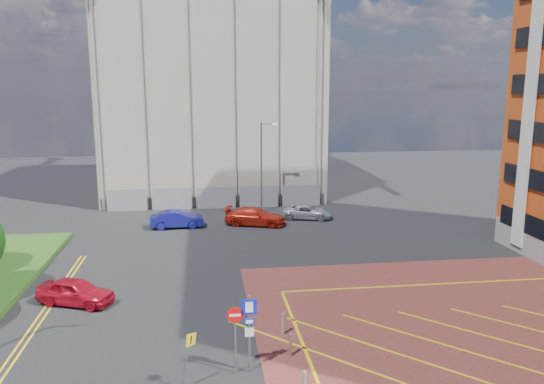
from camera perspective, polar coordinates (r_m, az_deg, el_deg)
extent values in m
cylinder|color=#9EA0A8|center=(46.87, -1.15, 2.60)|extent=(0.16, 0.16, 8.00)
cylinder|color=#9EA0A8|center=(46.52, -0.43, 7.35)|extent=(1.20, 0.10, 0.10)
cube|color=silver|center=(46.60, 0.31, 7.32)|extent=(0.50, 0.15, 0.12)
cylinder|color=#9EA0A8|center=(21.33, -2.45, -15.05)|extent=(0.10, 0.10, 3.20)
cube|color=#0A18C0|center=(20.82, -2.47, -12.25)|extent=(0.60, 0.04, 0.60)
cube|color=white|center=(20.80, -2.46, -12.27)|extent=(0.30, 0.02, 0.42)
cube|color=#0A18C0|center=(21.06, -2.45, -13.74)|extent=(0.40, 0.04, 0.25)
cube|color=white|center=(21.04, -2.45, -13.77)|extent=(0.28, 0.02, 0.14)
cube|color=white|center=(21.26, -2.44, -14.84)|extent=(0.35, 0.04, 0.35)
cylinder|color=#9EA0A8|center=(21.41, -3.97, -15.71)|extent=(0.08, 0.08, 2.70)
cylinder|color=red|center=(20.90, -4.00, -13.06)|extent=(0.64, 0.04, 0.64)
cube|color=white|center=(20.88, -4.00, -13.09)|extent=(0.44, 0.02, 0.10)
cylinder|color=#9EA0A8|center=(20.70, -9.27, -17.62)|extent=(0.41, 0.08, 2.19)
cube|color=yellow|center=(20.25, -8.71, -15.42)|extent=(0.39, 0.39, 0.51)
cylinder|color=#9EA0A8|center=(22.93, 2.01, -16.23)|extent=(0.14, 0.14, 0.90)
cylinder|color=black|center=(24.70, 1.22, -14.11)|extent=(0.14, 0.14, 0.90)
cube|color=#B0A390|center=(58.06, -6.53, 11.14)|extent=(21.20, 19.20, 22.00)
cube|color=yellow|center=(60.43, -4.72, 16.87)|extent=(0.90, 0.90, 34.00)
cube|color=gray|center=(49.14, -4.88, -0.59)|extent=(21.60, 0.06, 2.00)
imported|color=red|center=(29.56, -20.38, -10.01)|extent=(4.31, 2.97, 1.36)
imported|color=navy|center=(42.89, -10.17, -2.90)|extent=(4.26, 1.64, 1.39)
imported|color=#B71F0F|center=(43.03, -1.81, -2.65)|extent=(5.30, 3.40, 1.43)
imported|color=silver|center=(45.21, 3.85, -2.16)|extent=(4.50, 2.91, 1.15)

